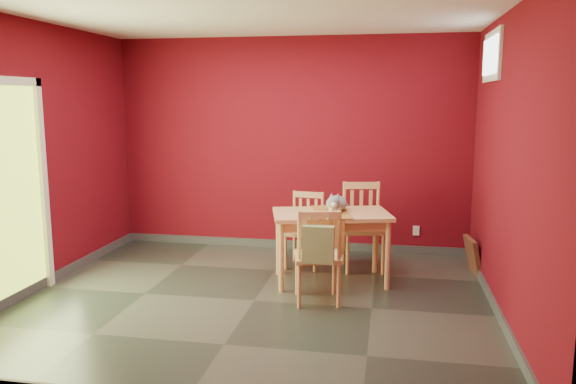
% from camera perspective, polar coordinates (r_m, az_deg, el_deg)
% --- Properties ---
extents(ground, '(4.50, 4.50, 0.00)m').
position_cam_1_polar(ground, '(5.53, -3.45, -10.96)').
color(ground, '#2D342D').
rests_on(ground, ground).
extents(room_shell, '(4.50, 4.50, 4.50)m').
position_cam_1_polar(room_shell, '(5.51, -3.46, -10.47)').
color(room_shell, '#610A15').
rests_on(room_shell, ground).
extents(doorway, '(0.06, 1.01, 2.13)m').
position_cam_1_polar(doorway, '(5.85, -26.28, 0.58)').
color(doorway, '#B7D838').
rests_on(doorway, ground).
extents(window, '(0.05, 0.90, 0.50)m').
position_cam_1_polar(window, '(6.13, 19.99, 12.85)').
color(window, white).
rests_on(window, room_shell).
extents(outlet_plate, '(0.08, 0.02, 0.12)m').
position_cam_1_polar(outlet_plate, '(7.21, 12.88, -3.85)').
color(outlet_plate, silver).
rests_on(outlet_plate, room_shell).
extents(dining_table, '(1.34, 0.97, 0.75)m').
position_cam_1_polar(dining_table, '(5.92, 4.40, -2.98)').
color(dining_table, tan).
rests_on(dining_table, ground).
extents(table_runner, '(0.51, 0.80, 0.37)m').
position_cam_1_polar(table_runner, '(5.79, 4.28, -2.87)').
color(table_runner, '#A26629').
rests_on(table_runner, dining_table).
extents(chair_far_left, '(0.45, 0.45, 0.86)m').
position_cam_1_polar(chair_far_left, '(6.52, 1.76, -3.77)').
color(chair_far_left, tan).
rests_on(chair_far_left, ground).
extents(chair_far_right, '(0.54, 0.54, 0.98)m').
position_cam_1_polar(chair_far_right, '(6.47, 7.59, -3.37)').
color(chair_far_right, tan).
rests_on(chair_far_right, ground).
extents(chair_near, '(0.51, 0.51, 0.92)m').
position_cam_1_polar(chair_near, '(5.34, 3.04, -6.39)').
color(chair_near, tan).
rests_on(chair_near, ground).
extents(tote_bag, '(0.29, 0.18, 0.41)m').
position_cam_1_polar(tote_bag, '(5.09, 3.09, -5.33)').
color(tote_bag, '#839760').
rests_on(tote_bag, chair_near).
extents(cat, '(0.43, 0.52, 0.23)m').
position_cam_1_polar(cat, '(5.95, 4.94, -0.86)').
color(cat, slate).
rests_on(cat, table_runner).
extents(picture_frame, '(0.19, 0.42, 0.41)m').
position_cam_1_polar(picture_frame, '(6.61, 18.23, -6.17)').
color(picture_frame, brown).
rests_on(picture_frame, ground).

